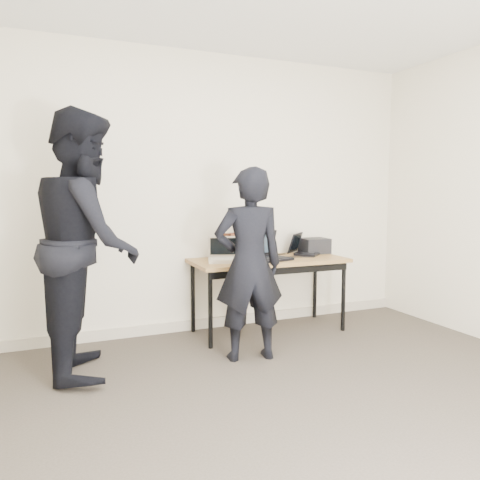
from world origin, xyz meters
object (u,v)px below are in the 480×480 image
leather_satchel (243,244)px  equipment_box (315,246)px  person_typist (249,264)px  laptop_beige (224,257)px  laptop_right (304,250)px  desk (269,265)px  laptop_center (267,253)px  person_observer (87,243)px

leather_satchel → equipment_box: leather_satchel is taller
equipment_box → person_typist: (-1.11, -0.79, -0.02)m
equipment_box → person_typist: size_ratio=0.18×
laptop_beige → person_typist: bearing=-73.3°
person_typist → laptop_right: bearing=-133.6°
leather_satchel → desk: bearing=-58.5°
desk → laptop_center: (-0.03, -0.03, 0.12)m
desk → person_observer: (-1.71, -0.35, 0.33)m
laptop_right → equipment_box: 0.17m
person_observer → laptop_beige: bearing=-67.1°
leather_satchel → person_typist: person_typist is taller
laptop_beige → person_observer: person_observer is taller
laptop_center → equipment_box: (0.66, 0.22, 0.02)m
desk → laptop_right: size_ratio=3.62×
leather_satchel → person_typist: size_ratio=0.24×
person_observer → leather_satchel: bearing=-62.8°
person_observer → laptop_center: bearing=-72.5°
laptop_center → equipment_box: bearing=5.2°
laptop_beige → person_typist: 0.62m
laptop_center → laptop_right: bearing=6.0°
laptop_center → leather_satchel: 0.30m
person_typist → laptop_center: bearing=-119.7°
laptop_right → equipment_box: bearing=-27.4°
leather_satchel → person_typist: 0.88m
desk → laptop_center: laptop_center is taller
desk → person_observer: 1.77m
laptop_right → laptop_center: bearing=156.2°
equipment_box → person_typist: 1.37m
laptop_center → laptop_right: laptop_center is taller
desk → laptop_center: bearing=-142.9°
laptop_beige → laptop_right: bearing=26.1°
laptop_beige → laptop_center: bearing=12.6°
laptop_beige → leather_satchel: (0.29, 0.21, 0.08)m
laptop_center → equipment_box: size_ratio=1.53×
laptop_center → leather_satchel: laptop_center is taller
laptop_right → person_typist: 1.21m
laptop_right → person_observer: (-2.18, -0.49, 0.22)m
laptop_beige → laptop_right: 0.95m
laptop_center → leather_satchel: (-0.14, 0.25, 0.07)m
desk → laptop_center: size_ratio=3.60×
laptop_right → equipment_box: (0.16, 0.04, 0.03)m
laptop_right → leather_satchel: leather_satchel is taller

